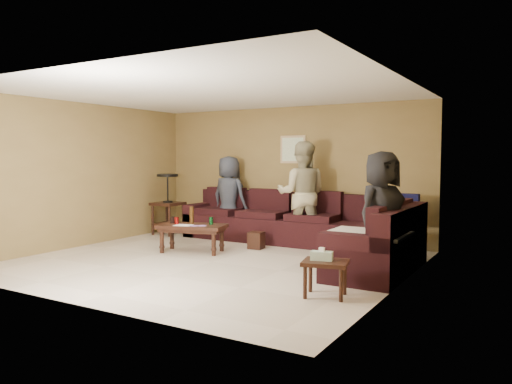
# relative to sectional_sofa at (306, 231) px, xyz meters

# --- Properties ---
(room) EXTENTS (5.60, 5.50, 2.50)m
(room) POSITION_rel_sectional_sofa_xyz_m (-0.81, -1.52, 1.34)
(room) COLOR beige
(room) RESTS_ON ground
(sectional_sofa) EXTENTS (4.65, 2.90, 0.97)m
(sectional_sofa) POSITION_rel_sectional_sofa_xyz_m (0.00, 0.00, 0.00)
(sectional_sofa) COLOR black
(sectional_sofa) RESTS_ON ground
(coffee_table) EXTENTS (1.20, 0.82, 0.74)m
(coffee_table) POSITION_rel_sectional_sofa_xyz_m (-1.55, -1.06, 0.06)
(coffee_table) COLOR black
(coffee_table) RESTS_ON ground
(end_table_left) EXTENTS (0.54, 0.54, 1.22)m
(end_table_left) POSITION_rel_sectional_sofa_xyz_m (-3.13, 0.20, 0.31)
(end_table_left) COLOR black
(end_table_left) RESTS_ON ground
(side_table_right) EXTENTS (0.57, 0.50, 0.55)m
(side_table_right) POSITION_rel_sectional_sofa_xyz_m (1.34, -2.39, 0.03)
(side_table_right) COLOR black
(side_table_right) RESTS_ON ground
(waste_bin) EXTENTS (0.27, 0.27, 0.29)m
(waste_bin) POSITION_rel_sectional_sofa_xyz_m (-0.80, -0.26, -0.18)
(waste_bin) COLOR black
(waste_bin) RESTS_ON ground
(wall_art) EXTENTS (0.52, 0.04, 0.52)m
(wall_art) POSITION_rel_sectional_sofa_xyz_m (-0.71, 0.96, 1.37)
(wall_art) COLOR tan
(wall_art) RESTS_ON ground
(person_left) EXTENTS (0.81, 0.57, 1.58)m
(person_left) POSITION_rel_sectional_sofa_xyz_m (-1.89, 0.55, 0.46)
(person_left) COLOR #303543
(person_left) RESTS_ON ground
(person_middle) EXTENTS (1.08, 0.97, 1.83)m
(person_middle) POSITION_rel_sectional_sofa_xyz_m (-0.26, 0.40, 0.59)
(person_middle) COLOR tan
(person_middle) RESTS_ON ground
(person_right) EXTENTS (0.78, 0.93, 1.63)m
(person_right) POSITION_rel_sectional_sofa_xyz_m (1.63, -1.22, 0.49)
(person_right) COLOR black
(person_right) RESTS_ON ground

